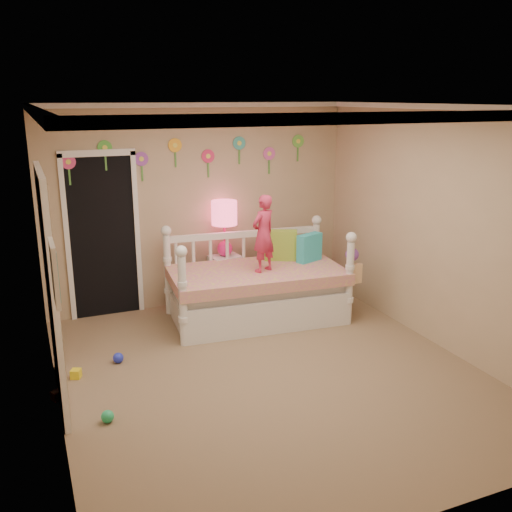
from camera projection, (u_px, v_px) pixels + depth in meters
name	position (u px, v px, depth m)	size (l,w,h in m)	color
floor	(270.00, 372.00, 5.69)	(4.00, 4.50, 0.01)	#7F684C
ceiling	(272.00, 105.00, 4.99)	(4.00, 4.50, 0.01)	white
back_wall	(200.00, 206.00, 7.34)	(4.00, 0.01, 2.60)	tan
left_wall	(46.00, 272.00, 4.60)	(0.01, 4.50, 2.60)	tan
right_wall	(441.00, 229.00, 6.08)	(0.01, 4.50, 2.60)	tan
crown_molding	(272.00, 109.00, 4.99)	(4.00, 4.50, 0.06)	white
daybed	(256.00, 274.00, 6.93)	(2.13, 1.15, 1.16)	white
pillow_turquoise	(309.00, 248.00, 7.19)	(0.35, 0.12, 0.35)	#24A5B7
pillow_lime	(281.00, 245.00, 7.25)	(0.41, 0.15, 0.39)	#91BB39
child	(263.00, 234.00, 6.70)	(0.34, 0.22, 0.93)	#CB2E52
nightstand	(225.00, 279.00, 7.54)	(0.39, 0.30, 0.65)	white
table_lamp	(224.00, 220.00, 7.32)	(0.33, 0.33, 0.73)	#EC1F7C
closet_doorway	(103.00, 235.00, 6.93)	(0.90, 0.04, 2.07)	black
flower_decals	(192.00, 157.00, 7.12)	(3.40, 0.02, 0.50)	#B2668C
mirror_closet	(52.00, 289.00, 4.95)	(0.07, 1.30, 2.10)	white
wall_picture	(54.00, 273.00, 3.74)	(0.05, 0.34, 0.42)	white
hanging_bag	(352.00, 267.00, 6.78)	(0.20, 0.16, 0.36)	beige
toy_scatter	(87.00, 391.00, 5.23)	(0.80, 1.30, 0.11)	#996666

